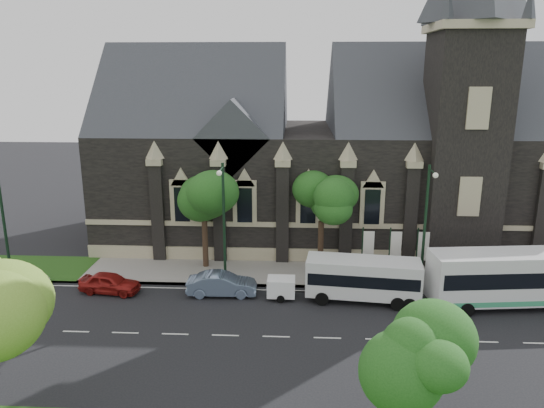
# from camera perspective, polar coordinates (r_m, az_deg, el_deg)

# --- Properties ---
(ground) EXTENTS (160.00, 160.00, 0.00)m
(ground) POSITION_cam_1_polar(r_m,az_deg,el_deg) (30.95, 0.46, -14.60)
(ground) COLOR black
(ground) RESTS_ON ground
(sidewalk) EXTENTS (80.00, 5.00, 0.15)m
(sidewalk) POSITION_cam_1_polar(r_m,az_deg,el_deg) (39.46, 1.05, -7.71)
(sidewalk) COLOR gray
(sidewalk) RESTS_ON ground
(museum) EXTENTS (40.00, 17.70, 29.90)m
(museum) POSITION_cam_1_polar(r_m,az_deg,el_deg) (46.42, 7.83, 5.98)
(museum) COLOR black
(museum) RESTS_ON ground
(tree_park_east) EXTENTS (3.40, 3.40, 6.28)m
(tree_park_east) POSITION_cam_1_polar(r_m,az_deg,el_deg) (21.16, 16.98, -15.90)
(tree_park_east) COLOR black
(tree_park_east) RESTS_ON ground
(tree_walk_right) EXTENTS (4.08, 4.08, 7.80)m
(tree_walk_right) POSITION_cam_1_polar(r_m,az_deg,el_deg) (38.85, 5.89, 0.77)
(tree_walk_right) COLOR black
(tree_walk_right) RESTS_ON ground
(tree_walk_left) EXTENTS (3.91, 3.91, 7.64)m
(tree_walk_left) POSITION_cam_1_polar(r_m,az_deg,el_deg) (39.42, -7.31, 0.81)
(tree_walk_left) COLOR black
(tree_walk_left) RESTS_ON ground
(street_lamp_near) EXTENTS (0.36, 1.88, 9.00)m
(street_lamp_near) POSITION_cam_1_polar(r_m,az_deg,el_deg) (36.59, 16.82, -1.83)
(street_lamp_near) COLOR black
(street_lamp_near) RESTS_ON ground
(street_lamp_mid) EXTENTS (0.36, 1.88, 9.00)m
(street_lamp_mid) POSITION_cam_1_polar(r_m,az_deg,el_deg) (35.86, -5.44, -1.59)
(street_lamp_mid) COLOR black
(street_lamp_mid) RESTS_ON ground
(street_lamp_far) EXTENTS (0.36, 1.88, 9.00)m
(street_lamp_far) POSITION_cam_1_polar(r_m,az_deg,el_deg) (41.29, -28.00, -1.09)
(street_lamp_far) COLOR black
(street_lamp_far) RESTS_ON ground
(banner_flag_left) EXTENTS (0.90, 0.10, 4.00)m
(banner_flag_left) POSITION_cam_1_polar(r_m,az_deg,el_deg) (38.50, 10.47, -4.88)
(banner_flag_left) COLOR black
(banner_flag_left) RESTS_ON ground
(banner_flag_center) EXTENTS (0.90, 0.10, 4.00)m
(banner_flag_center) POSITION_cam_1_polar(r_m,az_deg,el_deg) (38.82, 13.41, -4.87)
(banner_flag_center) COLOR black
(banner_flag_center) RESTS_ON ground
(banner_flag_right) EXTENTS (0.90, 0.10, 4.00)m
(banner_flag_right) POSITION_cam_1_polar(r_m,az_deg,el_deg) (39.24, 16.29, -4.86)
(banner_flag_right) COLOR black
(banner_flag_right) RESTS_ON ground
(tour_coach) EXTENTS (12.99, 4.07, 3.73)m
(tour_coach) POSITION_cam_1_polar(r_m,az_deg,el_deg) (37.70, 26.64, -7.29)
(tour_coach) COLOR silver
(tour_coach) RESTS_ON ground
(shuttle_bus) EXTENTS (7.77, 3.36, 2.91)m
(shuttle_bus) POSITION_cam_1_polar(r_m,az_deg,el_deg) (35.13, 10.15, -8.05)
(shuttle_bus) COLOR silver
(shuttle_bus) RESTS_ON ground
(box_trailer) EXTENTS (2.74, 1.61, 1.46)m
(box_trailer) POSITION_cam_1_polar(r_m,az_deg,el_deg) (35.24, 1.03, -9.25)
(box_trailer) COLOR white
(box_trailer) RESTS_ON ground
(sedan) EXTENTS (4.86, 1.85, 1.58)m
(sedan) POSITION_cam_1_polar(r_m,az_deg,el_deg) (35.92, -5.62, -8.90)
(sedan) COLOR slate
(sedan) RESTS_ON ground
(car_far_red) EXTENTS (4.43, 2.26, 1.44)m
(car_far_red) POSITION_cam_1_polar(r_m,az_deg,el_deg) (37.88, -17.66, -8.39)
(car_far_red) COLOR maroon
(car_far_red) RESTS_ON ground
(car_far_white) EXTENTS (4.48, 1.88, 1.29)m
(car_far_white) POSITION_cam_1_polar(r_m,az_deg,el_deg) (41.34, -26.51, -7.43)
(car_far_white) COLOR silver
(car_far_white) RESTS_ON ground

